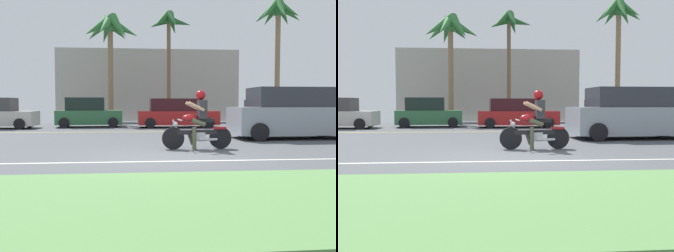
{
  "view_description": "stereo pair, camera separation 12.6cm",
  "coord_description": "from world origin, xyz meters",
  "views": [
    {
      "loc": [
        -0.85,
        -9.04,
        1.3
      ],
      "look_at": [
        0.31,
        2.72,
        0.61
      ],
      "focal_mm": 40.87,
      "sensor_mm": 36.0,
      "label": 1
    },
    {
      "loc": [
        -0.73,
        -9.05,
        1.3
      ],
      "look_at": [
        0.31,
        2.72,
        0.61
      ],
      "focal_mm": 40.87,
      "sensor_mm": 36.0,
      "label": 2
    }
  ],
  "objects": [
    {
      "name": "parked_car_1",
      "position": [
        -3.21,
        12.81,
        0.76
      ],
      "size": [
        3.71,
        2.14,
        1.65
      ],
      "color": "#2D663D",
      "rests_on": "ground"
    },
    {
      "name": "palm_tree_2",
      "position": [
        -2.12,
        15.8,
        5.82
      ],
      "size": [
        3.75,
        3.71,
        6.99
      ],
      "color": "#846B4C",
      "rests_on": "ground"
    },
    {
      "name": "palm_tree_1",
      "position": [
        8.58,
        14.85,
        6.66
      ],
      "size": [
        3.28,
        3.28,
        7.89
      ],
      "color": "#846B4C",
      "rests_on": "ground"
    },
    {
      "name": "motorcyclist",
      "position": [
        1.07,
        1.73,
        0.71
      ],
      "size": [
        2.02,
        0.66,
        1.69
      ],
      "color": "black",
      "rests_on": "ground"
    },
    {
      "name": "palm_tree_0",
      "position": [
        1.63,
        15.35,
        6.08
      ],
      "size": [
        2.87,
        2.91,
        7.22
      ],
      "color": "brown",
      "rests_on": "ground"
    },
    {
      "name": "lane_line_far",
      "position": [
        0.0,
        8.68,
        0.0
      ],
      "size": [
        50.4,
        0.12,
        0.01
      ],
      "primitive_type": "cube",
      "color": "yellow",
      "rests_on": "ground"
    },
    {
      "name": "parked_car_3",
      "position": [
        7.17,
        13.33,
        0.72
      ],
      "size": [
        4.13,
        1.94,
        1.54
      ],
      "color": "#8C939E",
      "rests_on": "ground"
    },
    {
      "name": "grass_median",
      "position": [
        0.0,
        -4.1,
        0.03
      ],
      "size": [
        56.0,
        3.8,
        0.06
      ],
      "primitive_type": "cube",
      "color": "#5B8C4C",
      "rests_on": "ground"
    },
    {
      "name": "ground",
      "position": [
        0.0,
        3.0,
        -0.02
      ],
      "size": [
        56.0,
        30.0,
        0.04
      ],
      "primitive_type": "cube",
      "color": "#4C4F54"
    },
    {
      "name": "building_far",
      "position": [
        0.53,
        21.0,
        2.66
      ],
      "size": [
        13.43,
        4.0,
        5.31
      ],
      "primitive_type": "cube",
      "color": "#A8A399",
      "rests_on": "ground"
    },
    {
      "name": "lane_line_near",
      "position": [
        0.0,
        -0.52,
        0.0
      ],
      "size": [
        50.4,
        0.12,
        0.01
      ],
      "primitive_type": "cube",
      "color": "silver",
      "rests_on": "ground"
    },
    {
      "name": "suv_nearby",
      "position": [
        5.29,
        4.8,
        0.93
      ],
      "size": [
        4.85,
        2.28,
        1.9
      ],
      "color": "#8C939E",
      "rests_on": "ground"
    },
    {
      "name": "parked_car_2",
      "position": [
        1.7,
        12.07,
        0.74
      ],
      "size": [
        4.42,
        1.97,
        1.59
      ],
      "color": "#AD1E1E",
      "rests_on": "ground"
    }
  ]
}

